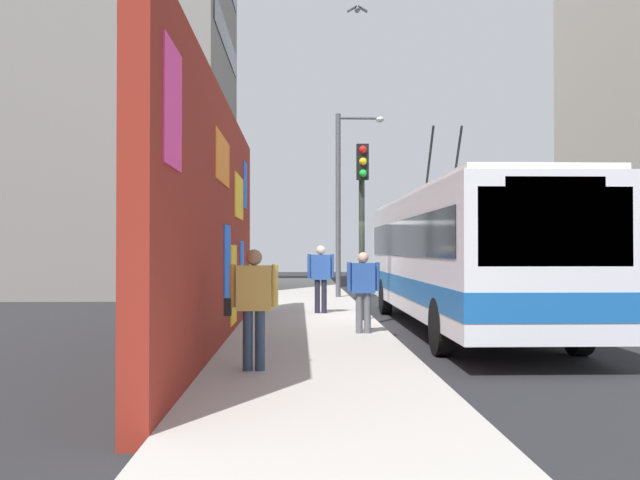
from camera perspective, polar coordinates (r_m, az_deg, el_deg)
The scene contains 11 objects.
ground_plane at distance 17.57m, azimuth 4.35°, elevation -6.76°, with size 80.00×80.00×0.00m, color #232326.
sidewalk_slab at distance 17.47m, azimuth -0.91°, elevation -6.55°, with size 48.00×3.20×0.15m, color #ADA8A0.
graffiti_wall at distance 13.01m, azimuth -8.34°, elevation 1.33°, with size 13.04×0.32×4.61m.
building_far_left at distance 32.14m, azimuth -15.43°, elevation 15.24°, with size 10.39×8.52×21.37m.
city_bus at distance 16.35m, azimuth 11.17°, elevation -1.10°, with size 12.17×2.67×4.88m.
parked_car_red at distance 24.17m, azimuth 19.78°, elevation -3.09°, with size 4.85×1.77×1.58m.
pedestrian_near_wall at distance 9.84m, azimuth -5.44°, elevation -4.81°, with size 0.23×0.75×1.68m.
pedestrian_midblock at distance 18.61m, azimuth 0.06°, elevation -2.68°, with size 0.24×0.71×1.79m.
pedestrian_at_curb at distance 14.18m, azimuth 3.52°, elevation -3.72°, with size 0.22×0.66×1.63m.
traffic_light at distance 16.69m, azimuth 3.44°, elevation 3.14°, with size 0.49×0.28×4.19m.
street_lamp at distance 25.04m, azimuth 1.92°, elevation 3.95°, with size 0.44×1.72×6.52m.
Camera 1 is at (-17.38, 1.86, 1.83)m, focal length 39.48 mm.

